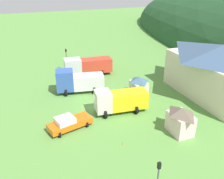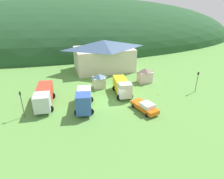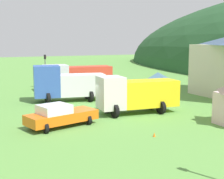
% 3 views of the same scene
% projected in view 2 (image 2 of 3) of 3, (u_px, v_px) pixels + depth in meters
% --- Properties ---
extents(ground_plane, '(200.00, 200.00, 0.00)m').
position_uv_depth(ground_plane, '(117.00, 102.00, 35.77)').
color(ground_plane, '#5B9342').
extents(forested_hill_backdrop, '(147.35, 60.00, 35.07)m').
position_uv_depth(forested_hill_backdrop, '(76.00, 43.00, 83.94)').
color(forested_hill_backdrop, '#234C28').
rests_on(forested_hill_backdrop, ground).
extents(depot_building, '(15.33, 9.93, 7.63)m').
position_uv_depth(depot_building, '(104.00, 55.00, 50.65)').
color(depot_building, beige).
rests_on(depot_building, ground).
extents(play_shed_cream, '(2.55, 2.27, 2.99)m').
position_uv_depth(play_shed_cream, '(99.00, 81.00, 41.08)').
color(play_shed_cream, beige).
rests_on(play_shed_cream, ground).
extents(play_shed_pink, '(3.14, 2.30, 3.21)m').
position_uv_depth(play_shed_pink, '(145.00, 75.00, 43.71)').
color(play_shed_pink, beige).
rests_on(play_shed_pink, ground).
extents(tow_truck_silver, '(3.72, 8.46, 3.22)m').
position_uv_depth(tow_truck_silver, '(44.00, 96.00, 33.99)').
color(tow_truck_silver, silver).
rests_on(tow_truck_silver, ground).
extents(box_truck_blue, '(3.88, 7.36, 3.63)m').
position_uv_depth(box_truck_blue, '(84.00, 99.00, 32.74)').
color(box_truck_blue, '#3356AD').
rests_on(box_truck_blue, ground).
extents(flatbed_truck_yellow, '(3.51, 6.99, 3.20)m').
position_uv_depth(flatbed_truck_yellow, '(122.00, 86.00, 37.95)').
color(flatbed_truck_yellow, silver).
rests_on(flatbed_truck_yellow, ground).
extents(service_pickup_orange, '(3.20, 5.47, 1.66)m').
position_uv_depth(service_pickup_orange, '(145.00, 107.00, 32.60)').
color(service_pickup_orange, orange).
rests_on(service_pickup_orange, ground).
extents(traffic_light_west, '(0.20, 0.32, 4.32)m').
position_uv_depth(traffic_light_west, '(22.00, 102.00, 30.27)').
color(traffic_light_west, '#4C4C51').
rests_on(traffic_light_west, ground).
extents(traffic_light_east, '(0.20, 0.32, 4.12)m').
position_uv_depth(traffic_light_east, '(197.00, 80.00, 38.75)').
color(traffic_light_east, '#4C4C51').
rests_on(traffic_light_east, ground).
extents(traffic_cone_near_pickup, '(0.36, 0.36, 0.54)m').
position_uv_depth(traffic_cone_near_pickup, '(158.00, 95.00, 38.33)').
color(traffic_cone_near_pickup, orange).
rests_on(traffic_cone_near_pickup, ground).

